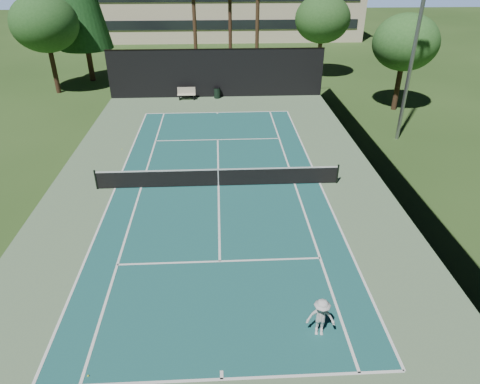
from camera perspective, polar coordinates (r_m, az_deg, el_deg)
The scene contains 18 objects.
ground at distance 22.93m, azimuth -2.89°, elevation 0.80°, with size 160.00×160.00×0.00m, color #2A491B.
apron_slab at distance 22.93m, azimuth -2.89°, elevation 0.82°, with size 18.00×32.00×0.01m, color #5E7E58.
court_surface at distance 22.93m, azimuth -2.89°, elevation 0.83°, with size 10.97×23.77×0.01m, color #1B5856.
court_lines at distance 22.92m, azimuth -2.89°, elevation 0.85°, with size 11.07×23.87×0.01m.
tennis_net at distance 22.67m, azimuth -2.92°, elevation 2.04°, with size 12.90×0.10×1.10m.
fence at distance 22.10m, azimuth -3.02°, elevation 5.45°, with size 18.04×32.05×4.03m.
player at distance 14.55m, azimuth 10.73°, elevation -16.14°, with size 0.93×0.54×1.45m, color silver.
tennis_ball_a at distance 14.50m, azimuth -19.59°, elevation -22.09°, with size 0.06×0.06×0.06m, color #BED630.
tennis_ball_b at distance 23.41m, azimuth -5.93°, elevation 1.42°, with size 0.08×0.08×0.08m, color #D6E734.
tennis_ball_c at distance 24.50m, azimuth 2.20°, elevation 2.89°, with size 0.06×0.06×0.06m, color yellow.
tennis_ball_d at distance 28.22m, azimuth -15.46°, elevation 5.54°, with size 0.06×0.06×0.06m, color #BED931.
park_bench at distance 37.11m, azimuth -7.15°, elevation 12.95°, with size 1.50×0.45×1.02m.
trash_bin at distance 37.27m, azimuth -3.07°, elevation 13.10°, with size 0.56×0.56×0.95m.
decid_tree_a at distance 43.62m, azimuth 10.94°, elevation 21.71°, with size 5.12×5.12×7.62m.
decid_tree_b at distance 35.49m, azimuth 21.21°, elevation 18.08°, with size 4.80×4.80×7.14m.
decid_tree_c at distance 40.98m, azimuth -24.62°, elevation 19.75°, with size 5.44×5.44×8.09m.
campus_building at distance 66.44m, azimuth -3.33°, elevation 23.63°, with size 40.50×12.50×8.30m.
light_pole at distance 29.05m, azimuth 22.44°, elevation 18.47°, with size 0.90×0.25×12.22m.
Camera 1 is at (0.11, -20.11, 11.02)m, focal length 32.00 mm.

